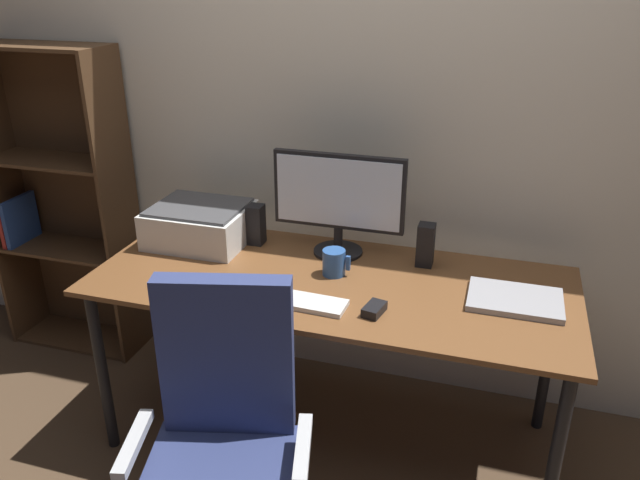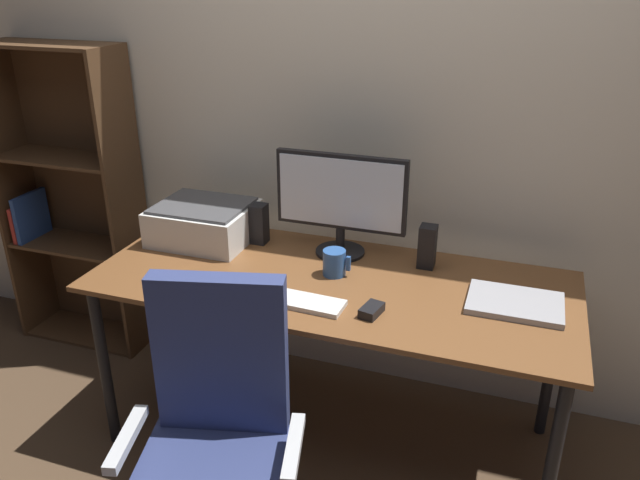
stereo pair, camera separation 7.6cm
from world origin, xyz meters
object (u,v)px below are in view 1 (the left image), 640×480
Objects in this scene: monitor at (339,198)px; bookshelf at (65,204)px; speaker_left at (256,225)px; desk at (331,296)px; mouse at (374,309)px; coffee_mug at (335,263)px; laptop at (515,300)px; printer at (200,224)px; speaker_right at (426,245)px; office_chair at (224,464)px; keyboard at (305,302)px.

monitor is 1.45m from bookshelf.
bookshelf reaches higher than speaker_left.
desk is at bearing -29.85° from speaker_left.
desk is 0.30m from mouse.
monitor is 5.14× the size of coffee_mug.
printer is (-1.28, 0.16, 0.07)m from laptop.
speaker_right is at bearing 30.34° from coffee_mug.
bookshelf is (-1.34, 1.09, 0.29)m from office_chair.
bookshelf is (-0.84, 0.20, -0.07)m from printer.
laptop is 1.30m from printer.
coffee_mug is 0.60× the size of speaker_left.
desk is 4.48× the size of printer.
speaker_left reaches higher than mouse.
monitor reaches higher than mouse.
monitor is 0.52× the size of office_chair.
speaker_right is at bearing 0.00° from speaker_left.
speaker_left is 1.05m from office_chair.
bookshelf is at bearing 166.64° from printer.
office_chair reaches higher than mouse.
desk is 0.48m from speaker_left.
coffee_mug is at bearing 66.21° from office_chair.
coffee_mug is at bearing -149.66° from speaker_right.
speaker_right is (0.35, 0.43, 0.08)m from keyboard.
speaker_left is (-1.05, 0.21, 0.07)m from laptop.
office_chair is at bearing -136.78° from laptop.
speaker_right is at bearing 50.68° from office_chair.
keyboard is 0.56m from speaker_right.
bookshelf is at bearing 173.18° from mouse.
keyboard is 0.24m from mouse.
laptop is at bearing 37.60° from mouse.
printer reaches higher than coffee_mug.
coffee_mug is 1.51m from bookshelf.
monitor is at bearing 93.29° from keyboard.
office_chair is (-0.33, -0.52, -0.30)m from mouse.
printer is at bearing 167.93° from mouse.
monitor is 3.10× the size of speaker_left.
laptop is 0.21× the size of bookshelf.
monitor is (-0.04, 0.23, 0.31)m from desk.
office_chair is at bearing -114.94° from speaker_right.
speaker_right reaches higher than coffee_mug.
bookshelf is at bearing 170.50° from laptop.
speaker_right is at bearing 149.11° from laptop.
speaker_left is at bearing 168.91° from laptop.
office_chair is at bearing -97.04° from keyboard.
office_chair is (-0.44, -0.94, -0.37)m from speaker_right.
desk is at bearing -144.75° from speaker_right.
coffee_mug is 0.64m from printer.
speaker_left is 0.11× the size of bookshelf.
printer is at bearing 173.07° from laptop.
speaker_right reaches higher than laptop.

